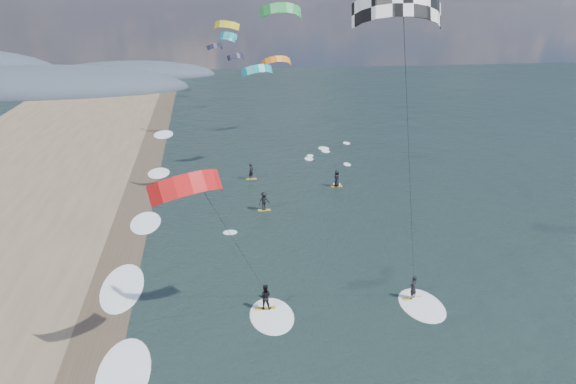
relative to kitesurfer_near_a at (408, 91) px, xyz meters
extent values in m
cube|color=#382D23|center=(-15.54, 4.14, -13.69)|extent=(3.00, 240.00, 0.00)
ellipsoid|color=#3D4756|center=(-43.54, 94.14, -13.69)|extent=(64.00, 24.00, 10.00)
ellipsoid|color=#3D4756|center=(-25.54, 114.14, -13.69)|extent=(40.00, 18.00, 7.00)
cube|color=gold|center=(3.07, 4.82, -13.67)|extent=(1.25, 0.37, 0.05)
imported|color=black|center=(3.07, 4.82, -12.87)|extent=(0.67, 0.63, 1.54)
ellipsoid|color=white|center=(3.37, 4.02, -13.69)|extent=(2.60, 4.20, 0.12)
cylinder|color=black|center=(1.07, 1.82, -4.30)|extent=(0.02, 0.02, 17.72)
cube|color=gold|center=(-6.10, 5.05, -13.66)|extent=(1.25, 0.38, 0.06)
imported|color=black|center=(-6.10, 5.05, -12.84)|extent=(0.88, 0.75, 1.58)
ellipsoid|color=white|center=(-5.80, 4.25, -13.69)|extent=(2.60, 4.20, 0.12)
cylinder|color=black|center=(-7.85, 2.05, -7.96)|extent=(0.02, 0.02, 11.27)
cube|color=gold|center=(-4.26, 21.46, -13.67)|extent=(1.10, 0.35, 0.05)
imported|color=black|center=(-4.26, 21.46, -12.81)|extent=(1.23, 1.02, 1.66)
cube|color=gold|center=(3.57, 26.87, -13.67)|extent=(1.10, 0.35, 0.05)
imported|color=black|center=(3.57, 26.87, -12.83)|extent=(0.83, 0.95, 1.63)
cube|color=gold|center=(-4.56, 30.54, -13.67)|extent=(1.10, 0.35, 0.05)
imported|color=black|center=(-4.56, 30.54, -12.84)|extent=(0.68, 0.69, 1.61)
ellipsoid|color=white|center=(-14.34, 0.14, -13.69)|extent=(2.40, 5.40, 0.11)
ellipsoid|color=white|center=(-14.34, 9.14, -13.69)|extent=(2.40, 5.40, 0.11)
ellipsoid|color=white|center=(-14.34, 20.14, -13.69)|extent=(2.40, 5.40, 0.11)
ellipsoid|color=white|center=(-14.34, 34.14, -13.69)|extent=(2.40, 5.40, 0.11)
ellipsoid|color=white|center=(-14.34, 52.14, -13.69)|extent=(2.40, 5.40, 0.11)
camera|label=1|loc=(-9.29, -24.29, 4.05)|focal=35.00mm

